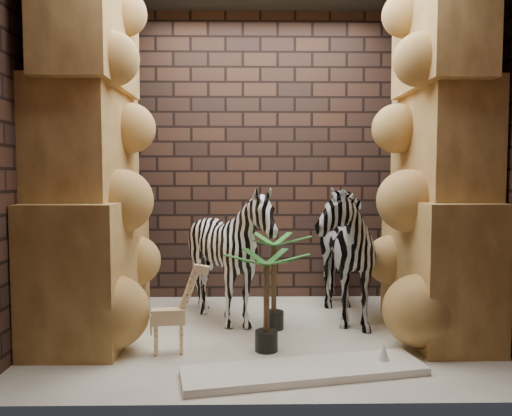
{
  "coord_description": "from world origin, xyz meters",
  "views": [
    {
      "loc": [
        -0.13,
        -3.98,
        1.3
      ],
      "look_at": [
        -0.06,
        0.15,
        1.03
      ],
      "focal_mm": 34.7,
      "sensor_mm": 36.0,
      "label": 1
    }
  ],
  "objects_px": {
    "zebra_left": "(230,262)",
    "palm_front": "(274,281)",
    "palm_back": "(266,301)",
    "surfboard": "(304,371)",
    "giraffe_toy": "(168,306)",
    "zebra_right": "(333,240)"
  },
  "relations": [
    {
      "from": "zebra_left",
      "to": "palm_front",
      "type": "relative_size",
      "value": 1.48
    },
    {
      "from": "palm_back",
      "to": "surfboard",
      "type": "height_order",
      "value": "palm_back"
    },
    {
      "from": "giraffe_toy",
      "to": "surfboard",
      "type": "distance_m",
      "value": 1.07
    },
    {
      "from": "zebra_right",
      "to": "palm_back",
      "type": "relative_size",
      "value": 1.92
    },
    {
      "from": "zebra_left",
      "to": "giraffe_toy",
      "type": "bearing_deg",
      "value": -109.99
    },
    {
      "from": "palm_front",
      "to": "surfboard",
      "type": "distance_m",
      "value": 1.06
    },
    {
      "from": "zebra_left",
      "to": "surfboard",
      "type": "xyz_separation_m",
      "value": [
        0.52,
        -1.11,
        -0.52
      ]
    },
    {
      "from": "zebra_right",
      "to": "zebra_left",
      "type": "height_order",
      "value": "zebra_right"
    },
    {
      "from": "surfboard",
      "to": "giraffe_toy",
      "type": "bearing_deg",
      "value": 146.16
    },
    {
      "from": "zebra_left",
      "to": "palm_front",
      "type": "bearing_deg",
      "value": -9.28
    },
    {
      "from": "palm_front",
      "to": "surfboard",
      "type": "bearing_deg",
      "value": -81.26
    },
    {
      "from": "zebra_left",
      "to": "surfboard",
      "type": "relative_size",
      "value": 0.76
    },
    {
      "from": "surfboard",
      "to": "zebra_right",
      "type": "bearing_deg",
      "value": 61.13
    },
    {
      "from": "zebra_right",
      "to": "giraffe_toy",
      "type": "relative_size",
      "value": 2.04
    },
    {
      "from": "zebra_right",
      "to": "surfboard",
      "type": "distance_m",
      "value": 1.51
    },
    {
      "from": "palm_front",
      "to": "surfboard",
      "type": "relative_size",
      "value": 0.51
    },
    {
      "from": "zebra_right",
      "to": "surfboard",
      "type": "relative_size",
      "value": 0.9
    },
    {
      "from": "giraffe_toy",
      "to": "palm_back",
      "type": "relative_size",
      "value": 0.94
    },
    {
      "from": "zebra_right",
      "to": "palm_front",
      "type": "xyz_separation_m",
      "value": [
        -0.55,
        -0.31,
        -0.31
      ]
    },
    {
      "from": "zebra_right",
      "to": "giraffe_toy",
      "type": "height_order",
      "value": "zebra_right"
    },
    {
      "from": "giraffe_toy",
      "to": "surfboard",
      "type": "xyz_separation_m",
      "value": [
        0.95,
        -0.39,
        -0.33
      ]
    },
    {
      "from": "palm_back",
      "to": "surfboard",
      "type": "relative_size",
      "value": 0.47
    }
  ]
}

